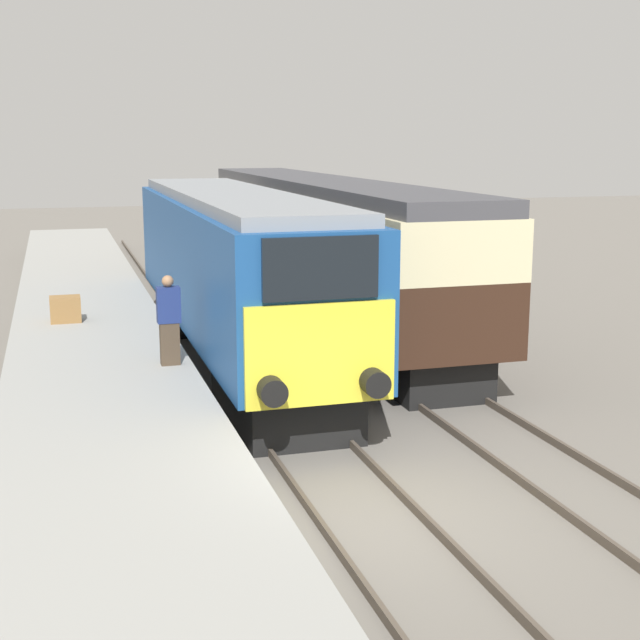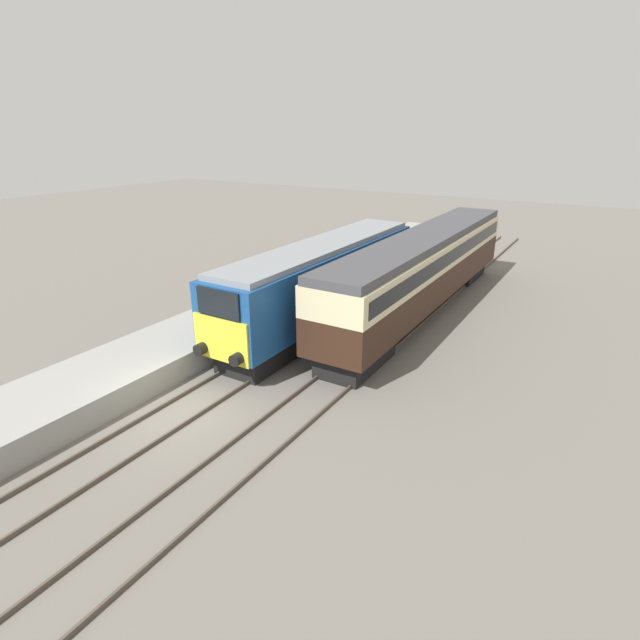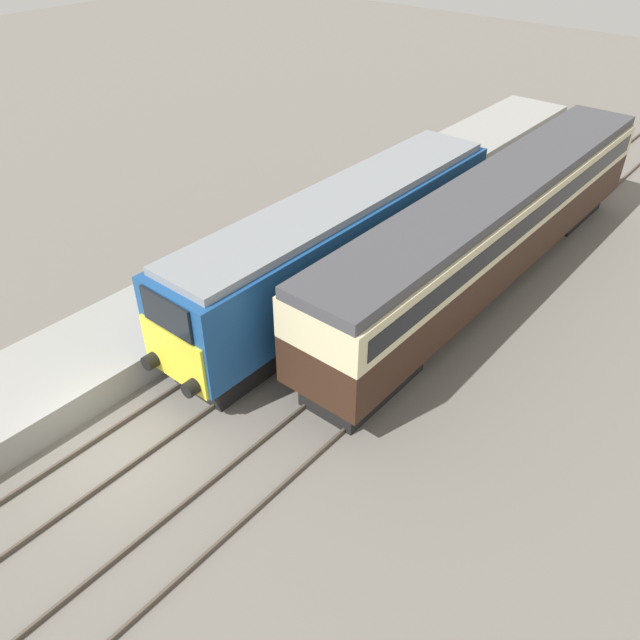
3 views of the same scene
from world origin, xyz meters
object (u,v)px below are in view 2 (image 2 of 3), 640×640
at_px(person_on_platform, 240,304).
at_px(luggage_crate, 272,282).
at_px(passenger_carriage, 424,265).
at_px(locomotive, 323,280).

xyz_separation_m(person_on_platform, luggage_crate, (-1.84, 4.77, -0.56)).
height_order(passenger_carriage, luggage_crate, passenger_carriage).
xyz_separation_m(locomotive, luggage_crate, (-3.82, 1.07, -0.98)).
bearing_deg(luggage_crate, person_on_platform, -68.86).
xyz_separation_m(passenger_carriage, person_on_platform, (-5.38, -7.87, -0.65)).
relative_size(locomotive, luggage_crate, 21.01).
bearing_deg(locomotive, luggage_crate, 164.36).
relative_size(locomotive, passenger_carriage, 0.77).
relative_size(passenger_carriage, luggage_crate, 27.20).
distance_m(person_on_platform, luggage_crate, 5.15).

